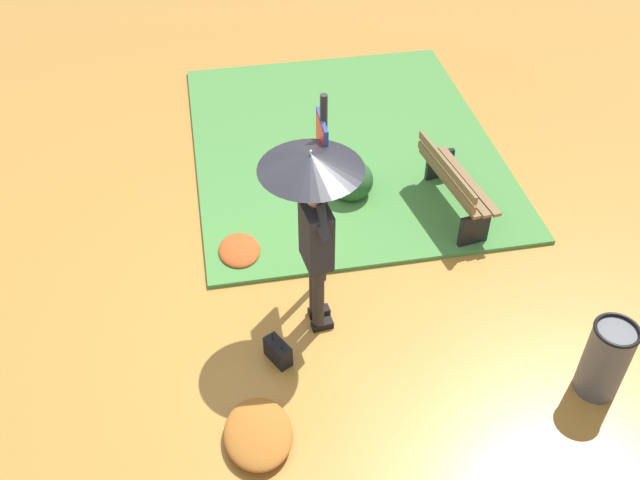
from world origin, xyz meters
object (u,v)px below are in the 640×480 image
at_px(info_sign_post, 323,173).
at_px(trash_bin, 606,359).
at_px(park_bench, 454,185).
at_px(handbag, 278,351).
at_px(person_with_umbrella, 313,199).

bearing_deg(info_sign_post, trash_bin, -129.86).
bearing_deg(info_sign_post, park_bench, -63.68).
bearing_deg(park_bench, handbag, 128.37).
height_order(park_bench, trash_bin, trash_bin).
bearing_deg(park_bench, trash_bin, -169.47).
bearing_deg(person_with_umbrella, park_bench, -54.49).
height_order(person_with_umbrella, trash_bin, person_with_umbrella).
bearing_deg(person_with_umbrella, handbag, 138.44).
relative_size(info_sign_post, park_bench, 1.64).
relative_size(person_with_umbrella, trash_bin, 2.45).
bearing_deg(trash_bin, person_with_umbrella, 60.56).
bearing_deg(person_with_umbrella, info_sign_post, -19.33).
distance_m(person_with_umbrella, park_bench, 2.64).
relative_size(person_with_umbrella, handbag, 5.53).
height_order(handbag, trash_bin, trash_bin).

